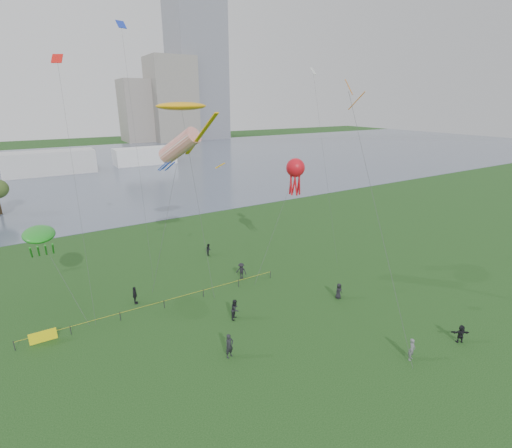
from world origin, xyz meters
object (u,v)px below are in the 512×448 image
fence (94,322)px  kite_octopus (295,169)px  kite_flyer (412,349)px  kite_stingray (182,107)px

fence → kite_octopus: size_ratio=1.87×
kite_flyer → kite_octopus: bearing=64.8°
kite_flyer → kite_stingray: (-8.99, 21.14, 17.12)m
kite_flyer → kite_octopus: kite_octopus is taller
kite_flyer → fence: bearing=120.0°
kite_octopus → kite_stingray: bearing=144.8°
fence → kite_octopus: bearing=1.1°
fence → kite_octopus: kite_octopus is taller
kite_flyer → kite_stingray: 28.65m
kite_stingray → kite_octopus: kite_stingray is taller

